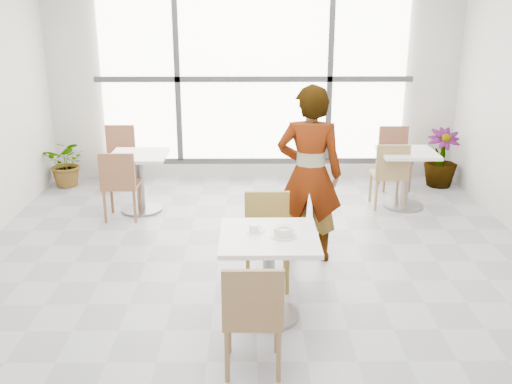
{
  "coord_description": "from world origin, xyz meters",
  "views": [
    {
      "loc": [
        -0.04,
        -4.99,
        2.54
      ],
      "look_at": [
        0.0,
        -0.3,
        1.0
      ],
      "focal_mm": 40.48,
      "sensor_mm": 36.0,
      "label": 1
    }
  ],
  "objects_px": {
    "bg_chair_right_near": "(390,171)",
    "oatmeal_bowl": "(284,232)",
    "plant_right": "(441,158)",
    "chair_near": "(253,312)",
    "bg_chair_left_far": "(120,152)",
    "bg_chair_left_near": "(120,181)",
    "bg_table_right": "(406,171)",
    "plant_left": "(67,163)",
    "person": "(309,175)",
    "bg_chair_right_far": "(394,153)",
    "main_table": "(269,261)",
    "coffee_cup": "(254,229)",
    "bg_table_left": "(140,174)",
    "chair_far": "(267,233)"
  },
  "relations": [
    {
      "from": "coffee_cup",
      "to": "bg_chair_left_near",
      "type": "height_order",
      "value": "bg_chair_left_near"
    },
    {
      "from": "bg_chair_left_far",
      "to": "bg_chair_right_near",
      "type": "bearing_deg",
      "value": -15.9
    },
    {
      "from": "main_table",
      "to": "plant_right",
      "type": "relative_size",
      "value": 0.95
    },
    {
      "from": "bg_chair_right_far",
      "to": "oatmeal_bowl",
      "type": "bearing_deg",
      "value": -115.87
    },
    {
      "from": "main_table",
      "to": "oatmeal_bowl",
      "type": "height_order",
      "value": "oatmeal_bowl"
    },
    {
      "from": "bg_chair_left_near",
      "to": "plant_left",
      "type": "height_order",
      "value": "bg_chair_left_near"
    },
    {
      "from": "chair_near",
      "to": "bg_chair_left_far",
      "type": "xyz_separation_m",
      "value": [
        -1.91,
        4.56,
        0.0
      ]
    },
    {
      "from": "bg_chair_left_far",
      "to": "bg_chair_right_far",
      "type": "height_order",
      "value": "same"
    },
    {
      "from": "person",
      "to": "bg_chair_right_far",
      "type": "height_order",
      "value": "person"
    },
    {
      "from": "plant_right",
      "to": "oatmeal_bowl",
      "type": "bearing_deg",
      "value": -123.69
    },
    {
      "from": "oatmeal_bowl",
      "to": "bg_table_right",
      "type": "distance_m",
      "value": 3.32
    },
    {
      "from": "person",
      "to": "plant_left",
      "type": "distance_m",
      "value": 4.15
    },
    {
      "from": "chair_near",
      "to": "bg_chair_left_near",
      "type": "xyz_separation_m",
      "value": [
        -1.59,
        3.11,
        0.0
      ]
    },
    {
      "from": "chair_near",
      "to": "bg_chair_right_far",
      "type": "height_order",
      "value": "same"
    },
    {
      "from": "main_table",
      "to": "plant_right",
      "type": "bearing_deg",
      "value": 54.83
    },
    {
      "from": "coffee_cup",
      "to": "plant_left",
      "type": "relative_size",
      "value": 0.23
    },
    {
      "from": "chair_far",
      "to": "bg_chair_right_far",
      "type": "distance_m",
      "value": 3.55
    },
    {
      "from": "oatmeal_bowl",
      "to": "bg_chair_left_near",
      "type": "distance_m",
      "value": 3.01
    },
    {
      "from": "chair_far",
      "to": "oatmeal_bowl",
      "type": "xyz_separation_m",
      "value": [
        0.11,
        -0.7,
        0.29
      ]
    },
    {
      "from": "bg_table_right",
      "to": "bg_chair_right_near",
      "type": "bearing_deg",
      "value": -165.32
    },
    {
      "from": "coffee_cup",
      "to": "bg_chair_right_far",
      "type": "height_order",
      "value": "bg_chair_right_far"
    },
    {
      "from": "plant_right",
      "to": "chair_far",
      "type": "bearing_deg",
      "value": -130.63
    },
    {
      "from": "chair_near",
      "to": "bg_chair_right_near",
      "type": "bearing_deg",
      "value": -116.69
    },
    {
      "from": "bg_table_left",
      "to": "plant_left",
      "type": "bearing_deg",
      "value": 139.27
    },
    {
      "from": "chair_near",
      "to": "bg_chair_left_near",
      "type": "relative_size",
      "value": 1.0
    },
    {
      "from": "chair_far",
      "to": "plant_right",
      "type": "xyz_separation_m",
      "value": [
        2.59,
        3.02,
        -0.08
      ]
    },
    {
      "from": "coffee_cup",
      "to": "plant_right",
      "type": "height_order",
      "value": "plant_right"
    },
    {
      "from": "person",
      "to": "plant_right",
      "type": "height_order",
      "value": "person"
    },
    {
      "from": "chair_far",
      "to": "plant_left",
      "type": "distance_m",
      "value": 4.17
    },
    {
      "from": "chair_near",
      "to": "coffee_cup",
      "type": "xyz_separation_m",
      "value": [
        0.01,
        0.85,
        0.28
      ]
    },
    {
      "from": "bg_table_left",
      "to": "oatmeal_bowl",
      "type": "bearing_deg",
      "value": -58.24
    },
    {
      "from": "bg_chair_left_far",
      "to": "bg_chair_right_near",
      "type": "xyz_separation_m",
      "value": [
        3.67,
        -1.05,
        0.0
      ]
    },
    {
      "from": "main_table",
      "to": "person",
      "type": "relative_size",
      "value": 0.44
    },
    {
      "from": "main_table",
      "to": "coffee_cup",
      "type": "relative_size",
      "value": 5.03
    },
    {
      "from": "bg_chair_left_near",
      "to": "plant_right",
      "type": "bearing_deg",
      "value": -162.51
    },
    {
      "from": "person",
      "to": "bg_chair_right_far",
      "type": "xyz_separation_m",
      "value": [
        1.46,
        2.44,
        -0.4
      ]
    },
    {
      "from": "bg_chair_right_near",
      "to": "oatmeal_bowl",
      "type": "bearing_deg",
      "value": 61.26
    },
    {
      "from": "bg_chair_left_near",
      "to": "plant_right",
      "type": "relative_size",
      "value": 1.03
    },
    {
      "from": "bg_chair_right_near",
      "to": "plant_left",
      "type": "bearing_deg",
      "value": -12.9
    },
    {
      "from": "chair_far",
      "to": "oatmeal_bowl",
      "type": "height_order",
      "value": "chair_far"
    },
    {
      "from": "bg_chair_right_near",
      "to": "plant_right",
      "type": "distance_m",
      "value": 1.37
    },
    {
      "from": "main_table",
      "to": "bg_chair_left_near",
      "type": "distance_m",
      "value": 2.9
    },
    {
      "from": "bg_table_right",
      "to": "plant_left",
      "type": "height_order",
      "value": "bg_table_right"
    },
    {
      "from": "oatmeal_bowl",
      "to": "bg_chair_right_far",
      "type": "xyz_separation_m",
      "value": [
        1.79,
        3.69,
        -0.29
      ]
    },
    {
      "from": "chair_near",
      "to": "oatmeal_bowl",
      "type": "height_order",
      "value": "chair_near"
    },
    {
      "from": "bg_table_right",
      "to": "coffee_cup",
      "type": "bearing_deg",
      "value": -125.96
    },
    {
      "from": "main_table",
      "to": "bg_table_left",
      "type": "height_order",
      "value": "same"
    },
    {
      "from": "bg_chair_right_near",
      "to": "plant_right",
      "type": "height_order",
      "value": "bg_chair_right_near"
    },
    {
      "from": "chair_near",
      "to": "plant_right",
      "type": "height_order",
      "value": "chair_near"
    },
    {
      "from": "coffee_cup",
      "to": "plant_left",
      "type": "xyz_separation_m",
      "value": [
        -2.68,
        3.68,
        -0.43
      ]
    }
  ]
}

